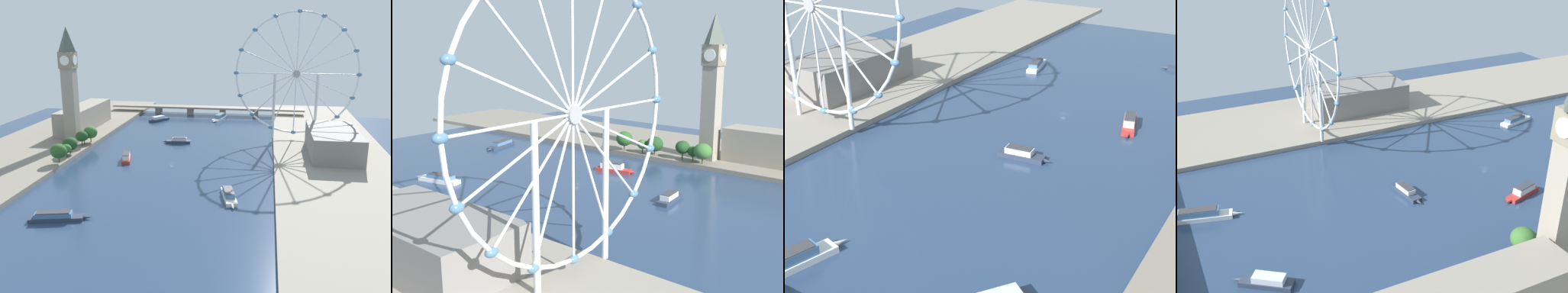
% 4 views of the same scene
% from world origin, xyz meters
% --- Properties ---
extents(ground_plane, '(414.01, 414.01, 0.00)m').
position_xyz_m(ground_plane, '(0.00, 0.00, 0.00)').
color(ground_plane, navy).
extents(riverbank_left, '(90.00, 520.00, 3.00)m').
position_xyz_m(riverbank_left, '(-122.00, 0.00, 1.50)').
color(riverbank_left, gray).
rests_on(riverbank_left, ground_plane).
extents(clock_tower, '(13.09, 13.09, 97.84)m').
position_xyz_m(clock_tower, '(-95.72, 37.53, 53.90)').
color(clock_tower, gray).
rests_on(clock_tower, riverbank_left).
extents(tree_row_embankment, '(14.31, 74.95, 14.40)m').
position_xyz_m(tree_row_embankment, '(-81.45, 9.79, 11.32)').
color(tree_row_embankment, '#513823').
rests_on(tree_row_embankment, riverbank_left).
extents(ferris_wheel, '(109.25, 3.20, 111.93)m').
position_xyz_m(ferris_wheel, '(94.41, 80.11, 60.16)').
color(ferris_wheel, silver).
rests_on(ferris_wheel, riverbank_right).
extents(riverside_hall, '(37.27, 72.51, 19.74)m').
position_xyz_m(riverside_hall, '(122.52, 32.33, 12.87)').
color(riverside_hall, gray).
rests_on(riverside_hall, riverbank_right).
extents(tour_boat_0, '(33.49, 13.53, 5.02)m').
position_xyz_m(tour_boat_0, '(-39.33, -112.33, 2.10)').
color(tour_boat_0, '#2D384C').
rests_on(tour_boat_0, ground_plane).
extents(tour_boat_1, '(25.08, 8.49, 5.30)m').
position_xyz_m(tour_boat_1, '(-6.68, 59.90, 2.13)').
color(tour_boat_1, '#2D384C').
rests_on(tour_boat_1, ground_plane).
extents(tour_boat_3, '(11.91, 27.16, 6.19)m').
position_xyz_m(tour_boat_3, '(-36.14, 0.54, 2.53)').
color(tour_boat_3, '#B22D28').
rests_on(tour_boat_3, ground_plane).
extents(tour_boat_4, '(12.68, 32.62, 5.03)m').
position_xyz_m(tour_boat_4, '(49.55, -66.66, 2.07)').
color(tour_boat_4, white).
rests_on(tour_boat_4, ground_plane).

